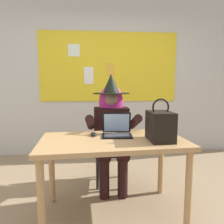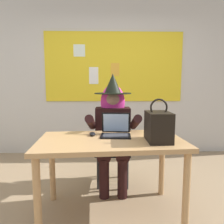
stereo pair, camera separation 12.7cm
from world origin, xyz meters
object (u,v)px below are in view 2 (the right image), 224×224
object	(u,v)px
chair_at_desk	(113,143)
computer_mouse	(92,134)
handbag	(158,126)
laptop	(116,131)
desk_main	(111,149)
person_costumed	(113,123)

from	to	relation	value
chair_at_desk	computer_mouse	size ratio (longest dim) A/B	8.52
handbag	laptop	bearing A→B (deg)	150.10
laptop	handbag	size ratio (longest dim) A/B	0.80
chair_at_desk	handbag	bearing A→B (deg)	27.50
desk_main	handbag	size ratio (longest dim) A/B	3.62
chair_at_desk	laptop	xyz separation A→B (m)	(0.01, -0.59, 0.29)
desk_main	handbag	distance (m)	0.48
laptop	computer_mouse	distance (m)	0.23
handbag	chair_at_desk	bearing A→B (deg)	115.16
person_costumed	computer_mouse	distance (m)	0.52
desk_main	person_costumed	size ratio (longest dim) A/B	1.00
person_costumed	computer_mouse	xyz separation A→B (m)	(-0.22, -0.47, -0.02)
laptop	desk_main	bearing A→B (deg)	-106.49
handbag	computer_mouse	bearing A→B (deg)	160.66
person_costumed	laptop	bearing A→B (deg)	2.53
computer_mouse	handbag	size ratio (longest dim) A/B	0.28
person_costumed	desk_main	bearing A→B (deg)	-2.67
desk_main	person_costumed	distance (m)	0.62
desk_main	computer_mouse	xyz separation A→B (m)	(-0.18, 0.13, 0.11)
desk_main	handbag	bearing A→B (deg)	-10.14
computer_mouse	chair_at_desk	bearing A→B (deg)	61.22
person_costumed	handbag	world-z (taller)	person_costumed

